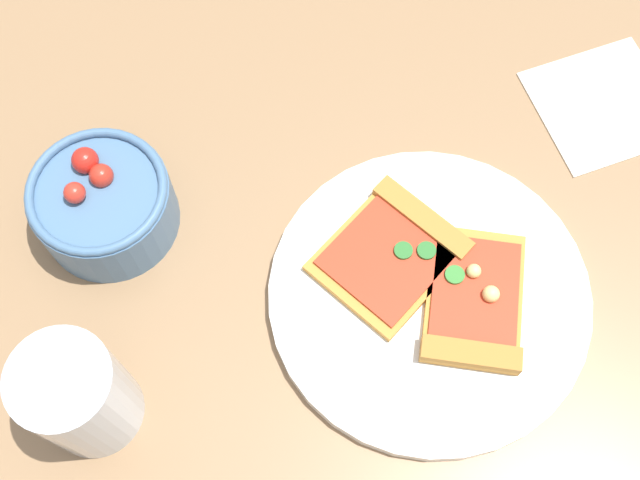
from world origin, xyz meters
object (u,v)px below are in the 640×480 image
at_px(pizza_slice_near, 395,249).
at_px(salad_bowl, 104,204).
at_px(soda_glass, 80,397).
at_px(pizza_slice_far, 474,308).
at_px(paper_napkin, 608,107).
at_px(plate, 429,296).

height_order(pizza_slice_near, salad_bowl, salad_bowl).
bearing_deg(soda_glass, pizza_slice_far, -117.06).
bearing_deg(pizza_slice_near, paper_napkin, -95.46).
xyz_separation_m(pizza_slice_far, soda_glass, (0.15, 0.29, 0.03)).
height_order(pizza_slice_far, paper_napkin, pizza_slice_far).
bearing_deg(paper_napkin, salad_bowl, 62.54).
bearing_deg(plate, salad_bowl, 33.30).
bearing_deg(pizza_slice_near, soda_glass, 76.87).
xyz_separation_m(pizza_slice_near, soda_glass, (0.06, 0.28, 0.03)).
distance_m(pizza_slice_far, soda_glass, 0.33).
bearing_deg(paper_napkin, pizza_slice_near, 84.54).
relative_size(salad_bowl, soda_glass, 1.08).
relative_size(plate, salad_bowl, 2.28).
height_order(plate, salad_bowl, salad_bowl).
relative_size(pizza_slice_far, salad_bowl, 1.20).
bearing_deg(pizza_slice_far, plate, 24.78).
height_order(plate, soda_glass, soda_glass).
height_order(pizza_slice_near, paper_napkin, pizza_slice_near).
relative_size(pizza_slice_near, salad_bowl, 1.02).
xyz_separation_m(plate, soda_glass, (0.11, 0.27, 0.05)).
bearing_deg(pizza_slice_far, paper_napkin, -76.97).
bearing_deg(pizza_slice_far, soda_glass, 62.94).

